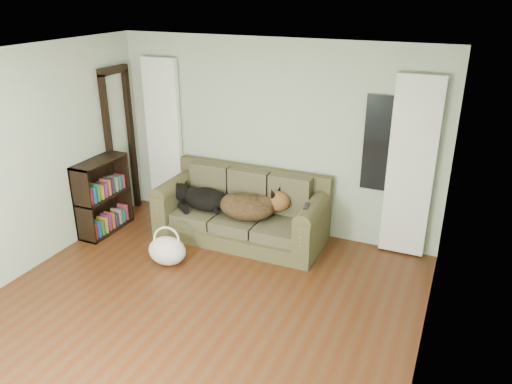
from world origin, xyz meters
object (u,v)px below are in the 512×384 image
at_px(dog_black_lab, 203,199).
at_px(tote_bag, 167,252).
at_px(dog_shepherd, 250,208).
at_px(bookshelf, 103,197).
at_px(sofa, 241,207).

relative_size(dog_black_lab, tote_bag, 1.39).
bearing_deg(dog_shepherd, tote_bag, 50.68).
height_order(dog_black_lab, tote_bag, dog_black_lab).
bearing_deg(dog_shepherd, dog_black_lab, -4.00).
distance_m(dog_black_lab, bookshelf, 1.38).
height_order(dog_black_lab, dog_shepherd, dog_shepherd).
height_order(sofa, dog_shepherd, sofa).
height_order(dog_shepherd, bookshelf, bookshelf).
distance_m(dog_shepherd, tote_bag, 1.22).
distance_m(dog_black_lab, tote_bag, 1.01).
bearing_deg(tote_bag, dog_black_lab, 91.13).
distance_m(tote_bag, bookshelf, 1.40).
bearing_deg(sofa, bookshelf, -163.34).
bearing_deg(dog_black_lab, bookshelf, -143.84).
xyz_separation_m(dog_shepherd, tote_bag, (-0.70, -0.95, -0.33)).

